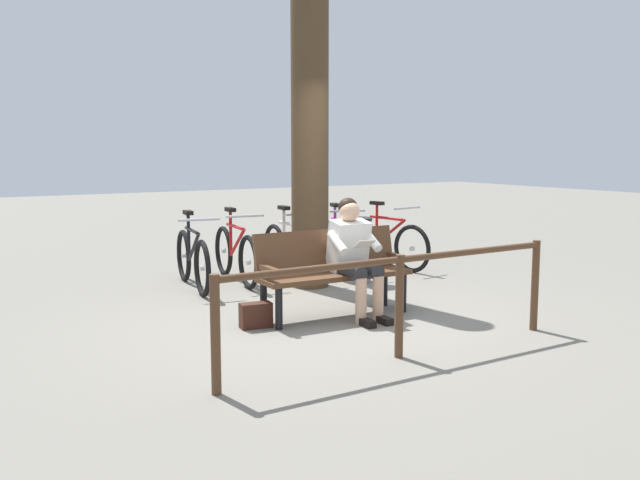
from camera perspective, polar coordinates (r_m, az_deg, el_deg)
name	(u,v)px	position (r m, az deg, el deg)	size (l,w,h in m)	color
ground_plane	(333,321)	(6.90, 1.11, -6.70)	(40.00, 40.00, 0.00)	slate
bench	(331,266)	(7.06, 0.95, -2.16)	(1.61, 0.53, 0.87)	#51331E
person_reading	(354,252)	(6.97, 2.78, -0.97)	(0.50, 0.77, 1.20)	white
handbag	(256,315)	(6.67, -5.29, -6.17)	(0.30, 0.14, 0.24)	#3F1E14
tree_trunk	(310,119)	(8.44, -0.85, 9.90)	(0.45, 0.45, 4.08)	#4C3823
litter_bin	(357,250)	(8.83, 3.05, -0.80)	(0.38, 0.38, 0.82)	slate
bicycle_silver	(386,243)	(9.90, 5.40, -0.21)	(0.48, 1.67, 0.94)	black
bicycle_blue	(339,246)	(9.50, 1.54, -0.51)	(0.62, 1.63, 0.94)	black
bicycle_black	(290,251)	(9.09, -2.49, -0.89)	(0.48, 1.68, 0.94)	black
bicycle_red	(235,254)	(8.88, -6.96, -1.14)	(0.48, 1.68, 0.94)	black
bicycle_orange	(192,259)	(8.55, -10.42, -1.55)	(0.48, 1.67, 0.94)	black
railing_fence	(400,286)	(5.66, 6.55, -3.74)	(3.29, 0.12, 0.85)	#51331E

